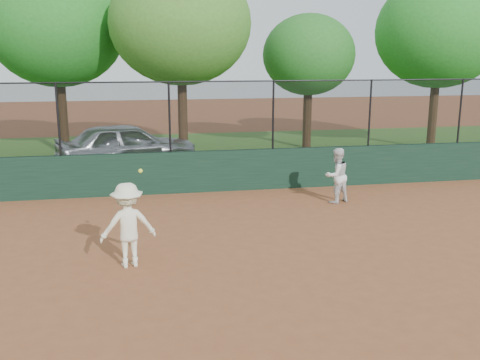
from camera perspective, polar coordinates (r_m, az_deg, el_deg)
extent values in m
plane|color=brown|center=(10.00, -2.20, -9.75)|extent=(80.00, 80.00, 0.00)
cube|color=#173423|center=(15.52, -5.51, 0.85)|extent=(26.00, 0.20, 1.20)
cube|color=#2C581B|center=(21.51, -6.96, 2.63)|extent=(36.00, 12.00, 0.01)
imported|color=#AEB2B8|center=(19.00, -11.92, 3.58)|extent=(5.20, 3.27, 1.65)
imported|color=white|center=(14.57, 10.25, 0.48)|extent=(0.87, 0.78, 1.49)
imported|color=white|center=(10.21, -11.87, -4.73)|extent=(1.13, 0.77, 1.61)
sphere|color=#E7F536|center=(9.72, -10.57, 0.97)|extent=(0.08, 0.08, 0.08)
cube|color=black|center=(15.27, -5.64, 6.73)|extent=(26.00, 0.02, 2.00)
cylinder|color=black|center=(15.19, -5.73, 10.40)|extent=(26.00, 0.04, 0.04)
cylinder|color=black|center=(15.36, -18.83, 6.13)|extent=(0.06, 0.06, 2.00)
cylinder|color=black|center=(15.23, -7.53, 6.66)|extent=(0.06, 0.06, 2.00)
cylinder|color=black|center=(15.68, 3.56, 6.93)|extent=(0.06, 0.06, 2.00)
cylinder|color=black|center=(16.67, 13.68, 6.96)|extent=(0.06, 0.06, 2.00)
cylinder|color=black|center=(18.11, 22.43, 6.81)|extent=(0.06, 0.06, 2.00)
cylinder|color=#3C2714|center=(22.70, -18.33, 6.31)|extent=(0.36, 0.36, 2.90)
ellipsoid|color=#1F6A1E|center=(22.59, -18.98, 15.04)|extent=(5.20, 4.73, 4.49)
cylinder|color=#442C18|center=(20.44, -6.11, 6.39)|extent=(0.36, 0.36, 3.03)
ellipsoid|color=#3D7324|center=(20.33, -6.36, 16.28)|extent=(5.18, 4.71, 4.47)
cylinder|color=#3C2614|center=(23.08, 7.17, 6.38)|extent=(0.36, 0.36, 2.43)
ellipsoid|color=#23611F|center=(22.93, 7.37, 13.11)|extent=(3.87, 3.52, 3.34)
cylinder|color=#452E18|center=(24.06, 19.86, 6.43)|extent=(0.36, 0.36, 2.80)
ellipsoid|color=#217120|center=(23.95, 20.52, 14.60)|extent=(5.27, 4.79, 4.55)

